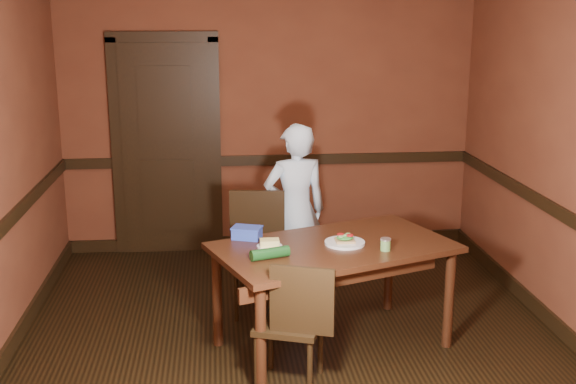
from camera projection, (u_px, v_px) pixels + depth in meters
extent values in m
cube|color=black|center=(293.00, 345.00, 5.21)|extent=(4.00, 4.50, 0.01)
cube|color=brown|center=(269.00, 115.00, 7.04)|extent=(4.00, 0.02, 2.70)
cube|color=brown|center=(357.00, 284.00, 2.70)|extent=(4.00, 0.02, 2.70)
cube|color=brown|center=(576.00, 156.00, 5.07)|extent=(0.02, 4.50, 2.70)
cube|color=black|center=(269.00, 160.00, 7.14)|extent=(4.00, 0.03, 0.10)
cube|color=black|center=(568.00, 217.00, 5.18)|extent=(0.03, 4.50, 0.10)
cube|color=black|center=(270.00, 241.00, 7.35)|extent=(4.00, 0.03, 0.12)
cube|color=black|center=(9.00, 349.00, 5.00)|extent=(0.03, 4.50, 0.12)
cube|color=black|center=(557.00, 325.00, 5.38)|extent=(0.03, 4.50, 0.12)
cube|color=black|center=(167.00, 150.00, 6.99)|extent=(0.85, 0.04, 2.05)
cube|color=black|center=(117.00, 151.00, 6.96)|extent=(0.10, 0.06, 2.15)
cube|color=black|center=(216.00, 149.00, 7.06)|extent=(0.10, 0.06, 2.15)
cube|color=black|center=(162.00, 37.00, 6.74)|extent=(1.05, 0.06, 0.10)
cube|color=#32180C|center=(333.00, 296.00, 5.11)|extent=(1.84, 1.43, 0.76)
imported|color=silver|center=(295.00, 211.00, 5.96)|extent=(0.59, 0.44, 1.46)
cylinder|color=silver|center=(345.00, 243.00, 5.03)|extent=(0.28, 0.28, 0.01)
cube|color=#AB8552|center=(345.00, 241.00, 5.02)|extent=(0.13, 0.12, 0.02)
ellipsoid|color=#2E822D|center=(345.00, 237.00, 5.02)|extent=(0.12, 0.11, 0.03)
cylinder|color=#B21217|center=(341.00, 234.00, 5.03)|extent=(0.05, 0.05, 0.01)
cylinder|color=#B21217|center=(350.00, 235.00, 5.01)|extent=(0.05, 0.05, 0.01)
cylinder|color=#81BB67|center=(341.00, 236.00, 4.99)|extent=(0.03, 0.03, 0.01)
cylinder|color=#81BB67|center=(348.00, 234.00, 5.04)|extent=(0.03, 0.03, 0.01)
cylinder|color=#81BB67|center=(345.00, 235.00, 5.01)|extent=(0.03, 0.03, 0.01)
cylinder|color=#5F8E47|center=(386.00, 245.00, 4.89)|extent=(0.07, 0.07, 0.07)
cylinder|color=silver|center=(386.00, 239.00, 4.88)|extent=(0.07, 0.07, 0.01)
cylinder|color=silver|center=(270.00, 246.00, 4.97)|extent=(0.18, 0.18, 0.01)
cube|color=#DECB6E|center=(269.00, 243.00, 4.96)|extent=(0.13, 0.09, 0.04)
cube|color=#2D49BB|center=(247.00, 233.00, 5.14)|extent=(0.23, 0.19, 0.08)
cube|color=#2D49BB|center=(247.00, 228.00, 5.13)|extent=(0.24, 0.20, 0.01)
cylinder|color=#123A14|center=(270.00, 253.00, 4.73)|extent=(0.27, 0.16, 0.07)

